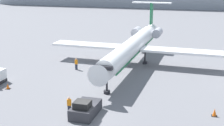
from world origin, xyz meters
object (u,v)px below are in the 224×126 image
object	(u,v)px
worker_near_tug	(69,105)
worker_by_wing	(76,64)
traffic_cone_left	(8,86)
airplane_main	(134,45)
pushback_tug	(85,109)
traffic_cone_right	(215,112)

from	to	relation	value
worker_near_tug	worker_by_wing	xyz separation A→B (m)	(-5.44, 14.96, -0.02)
worker_near_tug	traffic_cone_left	distance (m)	11.53
worker_near_tug	airplane_main	bearing A→B (deg)	83.34
airplane_main	pushback_tug	bearing A→B (deg)	-91.75
airplane_main	pushback_tug	xyz separation A→B (m)	(-0.62, -20.34, -2.54)
worker_near_tug	worker_by_wing	distance (m)	15.92
traffic_cone_left	traffic_cone_right	size ratio (longest dim) A/B	0.81
pushback_tug	worker_by_wing	distance (m)	16.51
airplane_main	traffic_cone_right	xyz separation A→B (m)	(12.22, -16.89, -2.83)
pushback_tug	worker_near_tug	world-z (taller)	pushback_tug
pushback_tug	traffic_cone_left	world-z (taller)	pushback_tug
traffic_cone_right	worker_by_wing	bearing A→B (deg)	150.39
traffic_cone_right	worker_near_tug	bearing A→B (deg)	-166.29
worker_by_wing	traffic_cone_right	distance (m)	23.07
traffic_cone_left	traffic_cone_right	bearing A→B (deg)	-2.31
traffic_cone_left	worker_by_wing	bearing A→B (deg)	63.74
worker_near_tug	traffic_cone_left	bearing A→B (deg)	156.57
worker_near_tug	traffic_cone_right	world-z (taller)	worker_near_tug
airplane_main	worker_by_wing	distance (m)	9.83
traffic_cone_left	traffic_cone_right	distance (m)	25.19
airplane_main	worker_near_tug	xyz separation A→B (m)	(-2.39, -20.45, -2.26)
pushback_tug	traffic_cone_right	bearing A→B (deg)	15.08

